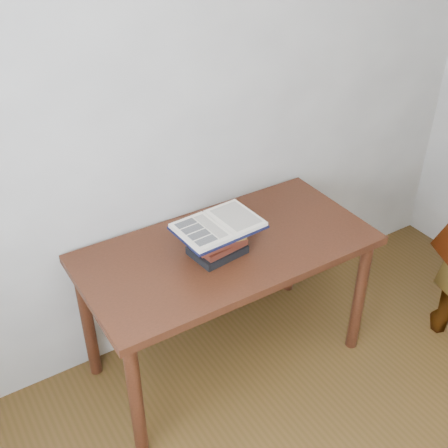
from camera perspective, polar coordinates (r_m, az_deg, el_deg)
desk at (r=2.66m, az=0.34°, el=-3.97°), size 1.38×0.69×0.74m
book_stack at (r=2.52m, az=-0.77°, el=-1.77°), size 0.26×0.21×0.13m
open_book at (r=2.48m, az=-0.58°, el=-0.17°), size 0.39×0.28×0.03m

